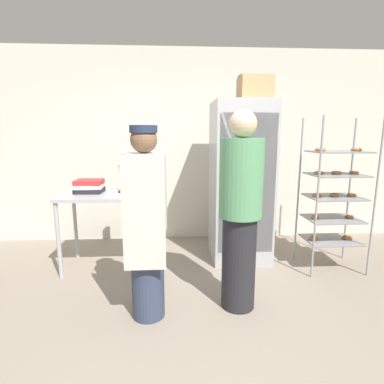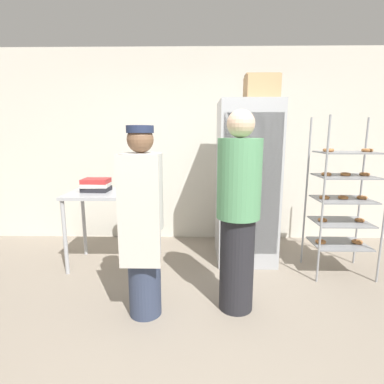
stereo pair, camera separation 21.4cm
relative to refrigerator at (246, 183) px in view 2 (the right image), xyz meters
The scene contains 11 objects.
ground_plane 1.93m from the refrigerator, 110.43° to the right, with size 14.00×14.00×0.00m, color gray.
back_wall 1.07m from the refrigerator, 125.86° to the left, with size 6.40×0.12×2.72m, color silver.
refrigerator is the anchor object (origin of this frame).
baking_rack 1.08m from the refrigerator, 21.85° to the right, with size 0.65×0.50×1.73m.
prep_counter 1.60m from the refrigerator, behind, with size 1.04×0.64×0.88m.
donut_box 1.36m from the refrigerator, 162.79° to the right, with size 0.27×0.22×0.26m.
blender_pitcher 1.42m from the refrigerator, behind, with size 0.13×0.13×0.30m.
binder_stack 1.79m from the refrigerator, behind, with size 0.31×0.26×0.15m.
cardboard_storage_box 1.11m from the refrigerator, 17.90° to the right, with size 0.37×0.34×0.29m.
person_baker 1.63m from the refrigerator, 129.99° to the right, with size 0.34×0.36×1.61m.
person_customer 1.17m from the refrigerator, 102.26° to the right, with size 0.37×0.37×1.74m.
Camera 2 is at (-0.01, -2.04, 1.54)m, focal length 28.00 mm.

